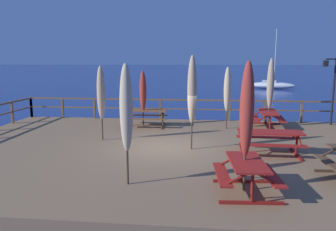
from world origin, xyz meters
TOP-DOWN VIEW (x-y plane):
  - ground_plane at (0.00, 0.00)m, footprint 600.00×600.00m
  - wooden_deck at (0.00, 0.00)m, footprint 16.29×11.12m
  - railing_waterside_far at (-0.00, 5.41)m, footprint 16.09×0.10m
  - picnic_table_mid_right at (-1.39, 3.61)m, footprint 2.09×1.47m
  - picnic_table_back_right at (3.50, -0.52)m, footprint 2.10×1.45m
  - picnic_table_mid_centre at (2.33, -3.81)m, footprint 1.50×1.71m
  - picnic_table_front_right at (4.30, 3.91)m, footprint 1.56×2.17m
  - patio_umbrella_short_back at (-1.47, 3.62)m, footprint 0.32×0.32m
  - patio_umbrella_tall_front at (0.93, -0.18)m, footprint 0.32×0.32m
  - patio_umbrella_short_front at (2.29, -3.73)m, footprint 0.32×0.32m
  - patio_umbrella_short_mid at (4.34, 3.92)m, footprint 0.32×0.32m
  - patio_umbrella_tall_back_right at (-0.53, -3.60)m, footprint 0.32×0.32m
  - patio_umbrella_tall_mid_left at (-2.56, 0.79)m, footprint 0.32×0.32m
  - patio_umbrella_tall_back_left at (2.38, 3.46)m, footprint 0.32×0.32m
  - lamp_post_hooked at (7.26, 4.80)m, footprint 0.67×0.32m
  - sailboat_distant at (10.36, 32.92)m, footprint 6.23×3.06m

SIDE VIEW (x-z plane):
  - ground_plane at x=0.00m, z-range 0.00..0.00m
  - wooden_deck at x=0.00m, z-range 0.00..0.62m
  - sailboat_distant at x=10.36m, z-range -3.35..4.37m
  - picnic_table_mid_centre at x=2.33m, z-range 0.78..1.56m
  - picnic_table_mid_right at x=-1.39m, z-range 0.80..1.57m
  - picnic_table_front_right at x=4.30m, z-range 0.80..1.57m
  - picnic_table_back_right at x=3.50m, z-range 0.80..1.57m
  - railing_waterside_far at x=0.00m, z-range 0.83..1.92m
  - patio_umbrella_short_back at x=-1.47m, z-range 0.98..3.57m
  - patio_umbrella_tall_back_left at x=2.38m, z-range 1.00..3.79m
  - patio_umbrella_tall_mid_left at x=-2.56m, z-range 1.01..3.88m
  - patio_umbrella_tall_back_right at x=-0.53m, z-range 1.03..4.02m
  - patio_umbrella_short_front at x=2.29m, z-range 1.04..4.09m
  - patio_umbrella_short_mid at x=4.34m, z-range 1.05..4.22m
  - patio_umbrella_tall_front at x=0.93m, z-range 1.06..4.30m
  - lamp_post_hooked at x=7.26m, z-range 1.14..4.34m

